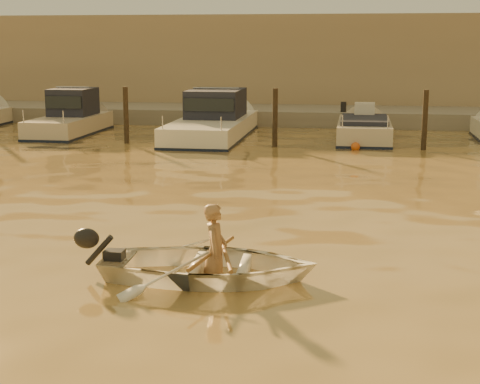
% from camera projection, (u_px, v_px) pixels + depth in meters
% --- Properties ---
extents(ground_plane, '(160.00, 160.00, 0.00)m').
position_uv_depth(ground_plane, '(193.00, 265.00, 11.95)').
color(ground_plane, olive).
rests_on(ground_plane, ground).
extents(dinghy, '(3.39, 2.50, 0.68)m').
position_uv_depth(dinghy, '(209.00, 265.00, 11.19)').
color(dinghy, white).
rests_on(dinghy, ground_plane).
extents(person, '(0.38, 0.56, 1.48)m').
position_uv_depth(person, '(216.00, 251.00, 11.14)').
color(person, '#966F4B').
rests_on(person, dinghy).
extents(outboard_motor, '(0.92, 0.44, 0.70)m').
position_uv_depth(outboard_motor, '(113.00, 258.00, 11.35)').
color(outboard_motor, black).
rests_on(outboard_motor, dinghy).
extents(oar_port, '(0.59, 2.05, 0.13)m').
position_uv_depth(oar_port, '(225.00, 253.00, 11.13)').
color(oar_port, brown).
rests_on(oar_port, dinghy).
extents(oar_starboard, '(0.33, 2.09, 0.13)m').
position_uv_depth(oar_starboard, '(212.00, 253.00, 11.15)').
color(oar_starboard, brown).
rests_on(oar_starboard, dinghy).
extents(moored_boat_1, '(1.89, 5.76, 1.75)m').
position_uv_depth(moored_boat_1, '(69.00, 118.00, 28.61)').
color(moored_boat_1, beige).
rests_on(moored_boat_1, ground_plane).
extents(moored_boat_2, '(2.47, 8.22, 1.75)m').
position_uv_depth(moored_boat_2, '(212.00, 121.00, 27.73)').
color(moored_boat_2, white).
rests_on(moored_boat_2, ground_plane).
extents(moored_boat_3, '(1.88, 5.50, 0.95)m').
position_uv_depth(moored_boat_3, '(364.00, 134.00, 26.94)').
color(moored_boat_3, beige).
rests_on(moored_boat_3, ground_plane).
extents(piling_1, '(0.18, 0.18, 2.20)m').
position_uv_depth(piling_1, '(126.00, 118.00, 25.96)').
color(piling_1, '#2D2319').
rests_on(piling_1, ground_plane).
extents(piling_2, '(0.18, 0.18, 2.20)m').
position_uv_depth(piling_2, '(275.00, 121.00, 25.14)').
color(piling_2, '#2D2319').
rests_on(piling_2, ground_plane).
extents(piling_3, '(0.18, 0.18, 2.20)m').
position_uv_depth(piling_3, '(425.00, 123.00, 24.38)').
color(piling_3, '#2D2319').
rests_on(piling_3, ground_plane).
extents(fender_b, '(0.30, 0.30, 0.30)m').
position_uv_depth(fender_b, '(62.00, 139.00, 26.63)').
color(fender_b, orange).
rests_on(fender_b, ground_plane).
extents(fender_c, '(0.30, 0.30, 0.30)m').
position_uv_depth(fender_c, '(211.00, 146.00, 24.82)').
color(fender_c, white).
rests_on(fender_c, ground_plane).
extents(fender_d, '(0.30, 0.30, 0.30)m').
position_uv_depth(fender_d, '(355.00, 147.00, 24.60)').
color(fender_d, '#D15818').
rests_on(fender_d, ground_plane).
extents(quay, '(52.00, 4.00, 1.00)m').
position_uv_depth(quay, '(298.00, 119.00, 32.71)').
color(quay, gray).
rests_on(quay, ground_plane).
extents(waterfront_building, '(46.00, 7.00, 4.80)m').
position_uv_depth(waterfront_building, '(308.00, 64.00, 37.58)').
color(waterfront_building, '#9E8466').
rests_on(waterfront_building, quay).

